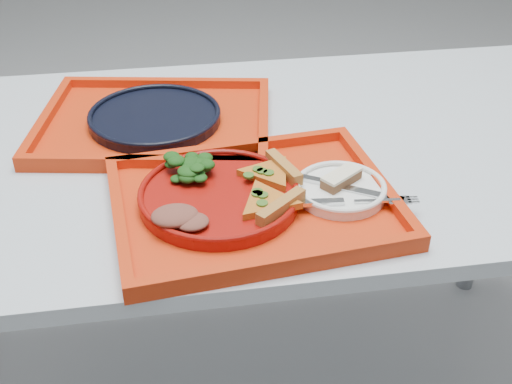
# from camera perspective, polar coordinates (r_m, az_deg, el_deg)

# --- Properties ---
(table) EXTENTS (1.60, 0.80, 0.75)m
(table) POSITION_cam_1_polar(r_m,az_deg,el_deg) (1.27, -0.51, 1.37)
(table) COLOR #B0BCC6
(table) RESTS_ON ground
(tray_main) EXTENTS (0.48, 0.39, 0.01)m
(tray_main) POSITION_cam_1_polar(r_m,az_deg,el_deg) (1.05, -0.22, -1.19)
(tray_main) COLOR red
(tray_main) RESTS_ON table
(tray_far) EXTENTS (0.50, 0.42, 0.01)m
(tray_far) POSITION_cam_1_polar(r_m,az_deg,el_deg) (1.30, -8.92, 5.95)
(tray_far) COLOR red
(tray_far) RESTS_ON table
(dinner_plate) EXTENTS (0.26, 0.26, 0.02)m
(dinner_plate) POSITION_cam_1_polar(r_m,az_deg,el_deg) (1.04, -3.29, -0.47)
(dinner_plate) COLOR maroon
(dinner_plate) RESTS_ON tray_main
(side_plate) EXTENTS (0.15, 0.15, 0.01)m
(side_plate) POSITION_cam_1_polar(r_m,az_deg,el_deg) (1.07, 7.50, 0.09)
(side_plate) COLOR white
(side_plate) RESTS_ON tray_main
(navy_plate) EXTENTS (0.26, 0.26, 0.02)m
(navy_plate) POSITION_cam_1_polar(r_m,az_deg,el_deg) (1.30, -8.98, 6.50)
(navy_plate) COLOR black
(navy_plate) RESTS_ON tray_far
(pizza_slice_a) EXTENTS (0.15, 0.15, 0.02)m
(pizza_slice_a) POSITION_cam_1_polar(r_m,az_deg,el_deg) (1.00, 0.99, -0.68)
(pizza_slice_a) COLOR gold
(pizza_slice_a) RESTS_ON dinner_plate
(pizza_slice_b) EXTENTS (0.14, 0.13, 0.02)m
(pizza_slice_b) POSITION_cam_1_polar(r_m,az_deg,el_deg) (1.07, 1.20, 1.86)
(pizza_slice_b) COLOR gold
(pizza_slice_b) RESTS_ON dinner_plate
(salad_heap) EXTENTS (0.09, 0.08, 0.04)m
(salad_heap) POSITION_cam_1_polar(r_m,az_deg,el_deg) (1.07, -5.56, 2.31)
(salad_heap) COLOR black
(salad_heap) RESTS_ON dinner_plate
(meat_portion) EXTENTS (0.07, 0.06, 0.02)m
(meat_portion) POSITION_cam_1_polar(r_m,az_deg,el_deg) (0.97, -7.23, -2.10)
(meat_portion) COLOR brown
(meat_portion) RESTS_ON dinner_plate
(dessert_bar) EXTENTS (0.08, 0.07, 0.02)m
(dessert_bar) POSITION_cam_1_polar(r_m,az_deg,el_deg) (1.07, 7.59, 1.24)
(dessert_bar) COLOR #51301B
(dessert_bar) RESTS_ON side_plate
(knife) EXTENTS (0.17, 0.11, 0.01)m
(knife) POSITION_cam_1_polar(r_m,az_deg,el_deg) (1.06, 8.13, 0.42)
(knife) COLOR silver
(knife) RESTS_ON side_plate
(fork) EXTENTS (0.19, 0.04, 0.01)m
(fork) POSITION_cam_1_polar(r_m,az_deg,el_deg) (1.03, 8.63, -0.82)
(fork) COLOR silver
(fork) RESTS_ON side_plate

